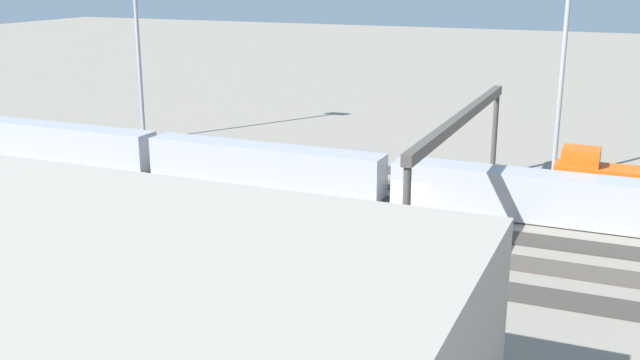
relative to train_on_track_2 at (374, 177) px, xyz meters
name	(u,v)px	position (x,y,z in m)	size (l,w,h in m)	color
ground_plane	(404,213)	(-3.50, 2.50, -2.07)	(400.00, 400.00, 0.00)	gray
track_bed_0	(442,176)	(-3.50, -10.00, -2.01)	(140.00, 2.80, 0.12)	#3D3833
track_bed_1	(428,189)	(-3.50, -5.00, -2.01)	(140.00, 2.80, 0.12)	#4C443D
track_bed_2	(413,204)	(-3.50, 0.00, -2.01)	(140.00, 2.80, 0.12)	#3D3833
track_bed_3	(395,222)	(-3.50, 5.00, -2.01)	(140.00, 2.80, 0.12)	#3D3833
track_bed_4	(374,242)	(-3.50, 10.00, -2.01)	(140.00, 2.80, 0.12)	#4C443D
track_bed_5	(350,266)	(-3.50, 15.00, -2.01)	(140.00, 2.80, 0.12)	#3D3833
train_on_track_2	(374,177)	(0.00, 0.00, 0.00)	(139.00, 3.00, 4.40)	maroon
train_on_track_1	(613,186)	(-19.15, -5.00, 0.09)	(10.00, 3.00, 5.00)	#D85914
light_mast_0	(568,7)	(-13.58, -13.13, 14.12)	(2.80, 0.70, 25.11)	#9EA0A5
signal_gantry	(462,128)	(-7.96, 2.50, 5.49)	(0.70, 30.00, 8.80)	#4C4742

